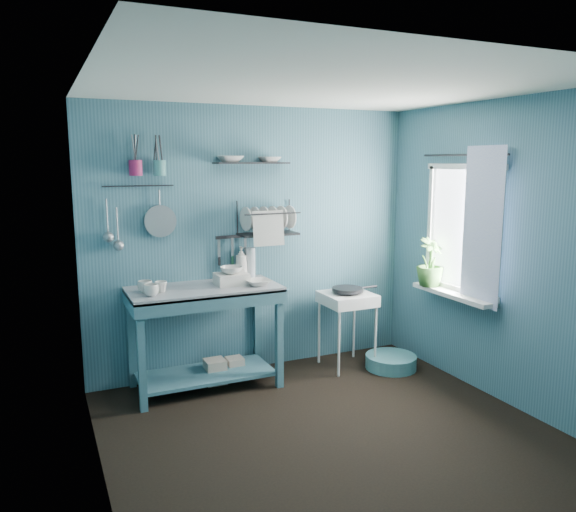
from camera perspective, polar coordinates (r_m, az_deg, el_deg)
name	(u,v)px	position (r m, az deg, el deg)	size (l,w,h in m)	color
floor	(329,432)	(4.40, 4.15, -17.40)	(3.20, 3.20, 0.00)	black
ceiling	(333,85)	(3.95, 4.61, 16.88)	(3.20, 3.20, 0.00)	silver
wall_back	(255,241)	(5.34, -3.36, 1.56)	(3.20, 3.20, 0.00)	#355F6E
wall_front	(484,323)	(2.81, 19.28, -6.40)	(3.20, 3.20, 0.00)	#355F6E
wall_left	(94,289)	(3.53, -19.11, -3.15)	(3.00, 3.00, 0.00)	#355F6E
wall_right	(501,253)	(4.95, 20.84, 0.30)	(3.00, 3.00, 0.00)	#355F6E
work_counter	(205,337)	(5.06, -8.44, -8.18)	(1.30, 0.65, 0.92)	#34606E
mug_left	(151,290)	(4.67, -13.73, -3.40)	(0.12, 0.12, 0.10)	beige
mug_mid	(161,287)	(4.79, -12.77, -3.07)	(0.10, 0.10, 0.09)	beige
mug_right	(145,286)	(4.83, -14.31, -3.02)	(0.12, 0.12, 0.10)	beige
wash_tub	(232,279)	(4.98, -5.76, -2.34)	(0.28, 0.22, 0.10)	beige
tub_bowl	(231,270)	(4.97, -5.77, -1.43)	(0.20, 0.20, 0.06)	beige
soap_bottle	(241,262)	(5.22, -4.78, -0.66)	(0.12, 0.12, 0.30)	beige
water_bottle	(251,262)	(5.28, -3.83, -0.65)	(0.09, 0.09, 0.28)	#B0BBC4
counter_bowl	(258,283)	(4.94, -3.07, -2.71)	(0.22, 0.22, 0.05)	beige
hotplate_stand	(347,330)	(5.55, 5.99, -7.49)	(0.46, 0.46, 0.74)	silver
frying_pan	(348,289)	(5.45, 6.07, -3.40)	(0.30, 0.30, 0.04)	black
knife_strip	(232,237)	(5.22, -5.74, 1.97)	(0.32, 0.02, 0.03)	black
dish_rack	(268,218)	(5.22, -2.03, 3.88)	(0.55, 0.24, 0.32)	black
upper_shelf	(252,163)	(5.17, -3.71, 9.41)	(0.70, 0.18, 0.01)	black
shelf_bowl_left	(230,150)	(5.10, -5.91, 10.65)	(0.23, 0.23, 0.06)	beige
shelf_bowl_right	(270,150)	(5.24, -1.88, 10.76)	(0.20, 0.20, 0.05)	beige
utensil_cup_magenta	(136,168)	(4.92, -15.22, 8.63)	(0.11, 0.11, 0.13)	#981C4D
utensil_cup_teal	(159,168)	(4.96, -12.93, 8.71)	(0.11, 0.11, 0.13)	teal
colander	(160,221)	(5.01, -12.85, 3.47)	(0.28, 0.28, 0.03)	gray
ladle_outer	(107,217)	(4.95, -17.91, 3.82)	(0.01, 0.01, 0.30)	gray
ladle_inner	(117,225)	(4.97, -16.96, 3.00)	(0.01, 0.01, 0.30)	gray
hook_rail	(138,186)	(4.98, -14.96, 6.89)	(0.01, 0.01, 0.60)	black
window_glass	(463,229)	(5.25, 17.36, 2.64)	(1.10, 1.10, 0.00)	white
windowsill	(452,294)	(5.29, 16.35, -3.74)	(0.16, 0.95, 0.04)	silver
curtain	(482,227)	(4.98, 19.11, 2.77)	(1.35, 1.35, 0.00)	white
curtain_rod	(463,155)	(5.18, 17.34, 9.77)	(0.02, 0.02, 1.05)	black
potted_plant	(430,262)	(5.45, 14.26, -0.61)	(0.26, 0.26, 0.46)	#396C2B
storage_tin_large	(215,371)	(5.25, -7.43, -11.54)	(0.18, 0.18, 0.22)	gray
storage_tin_small	(235,368)	(5.34, -5.43, -11.25)	(0.15, 0.15, 0.20)	gray
floor_basin	(391,362)	(5.66, 10.41, -10.52)	(0.49, 0.49, 0.13)	teal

